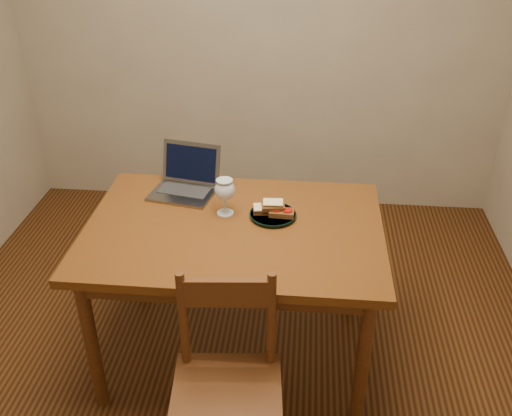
# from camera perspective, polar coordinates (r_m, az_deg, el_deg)

# --- Properties ---
(floor) EXTENTS (3.20, 3.20, 0.02)m
(floor) POSITION_cam_1_polar(r_m,az_deg,el_deg) (2.94, -2.46, -14.72)
(floor) COLOR black
(floor) RESTS_ON ground
(back_wall) EXTENTS (3.20, 0.02, 2.60)m
(back_wall) POSITION_cam_1_polar(r_m,az_deg,el_deg) (3.75, 0.48, 18.65)
(back_wall) COLOR gray
(back_wall) RESTS_ON floor
(table) EXTENTS (1.30, 0.90, 0.74)m
(table) POSITION_cam_1_polar(r_m,az_deg,el_deg) (2.54, -2.19, -3.46)
(table) COLOR #45230B
(table) RESTS_ON floor
(chair) EXTENTS (0.44, 0.42, 0.43)m
(chair) POSITION_cam_1_polar(r_m,az_deg,el_deg) (2.19, -2.95, -16.76)
(chair) COLOR #3E210D
(chair) RESTS_ON floor
(plate) EXTENTS (0.21, 0.21, 0.02)m
(plate) POSITION_cam_1_polar(r_m,az_deg,el_deg) (2.55, 1.69, -0.72)
(plate) COLOR black
(plate) RESTS_ON table
(sandwich_cheese) EXTENTS (0.11, 0.08, 0.03)m
(sandwich_cheese) POSITION_cam_1_polar(r_m,az_deg,el_deg) (2.55, 0.93, -0.08)
(sandwich_cheese) COLOR #381E0C
(sandwich_cheese) RESTS_ON plate
(sandwich_tomato) EXTENTS (0.11, 0.07, 0.03)m
(sandwich_tomato) POSITION_cam_1_polar(r_m,az_deg,el_deg) (2.53, 2.59, -0.38)
(sandwich_tomato) COLOR #381E0C
(sandwich_tomato) RESTS_ON plate
(sandwich_top) EXTENTS (0.11, 0.07, 0.03)m
(sandwich_top) POSITION_cam_1_polar(r_m,az_deg,el_deg) (2.53, 1.72, 0.28)
(sandwich_top) COLOR #381E0C
(sandwich_top) RESTS_ON plate
(milk_glass) EXTENTS (0.09, 0.09, 0.18)m
(milk_glass) POSITION_cam_1_polar(r_m,az_deg,el_deg) (2.54, -3.13, 1.12)
(milk_glass) COLOR white
(milk_glass) RESTS_ON table
(laptop) EXTENTS (0.34, 0.32, 0.21)m
(laptop) POSITION_cam_1_polar(r_m,az_deg,el_deg) (2.78, -6.98, 2.90)
(laptop) COLOR slate
(laptop) RESTS_ON table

